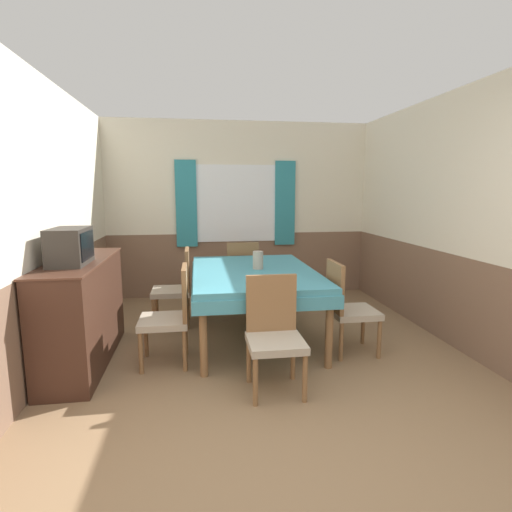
% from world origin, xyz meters
% --- Properties ---
extents(ground_plane, '(16.00, 16.00, 0.00)m').
position_xyz_m(ground_plane, '(0.00, 0.00, 0.00)').
color(ground_plane, '#846647').
extents(wall_back, '(4.29, 0.10, 2.60)m').
position_xyz_m(wall_back, '(-0.00, 4.28, 1.31)').
color(wall_back, silver).
rests_on(wall_back, ground_plane).
extents(wall_left, '(0.05, 4.66, 2.60)m').
position_xyz_m(wall_left, '(-1.97, 2.13, 1.30)').
color(wall_left, silver).
rests_on(wall_left, ground_plane).
extents(wall_right, '(0.05, 4.66, 2.60)m').
position_xyz_m(wall_right, '(1.97, 2.13, 1.30)').
color(wall_right, silver).
rests_on(wall_right, ground_plane).
extents(dining_table, '(1.31, 1.91, 0.75)m').
position_xyz_m(dining_table, '(-0.05, 2.41, 0.65)').
color(dining_table, teal).
rests_on(dining_table, ground_plane).
extents(chair_head_near, '(0.44, 0.44, 0.92)m').
position_xyz_m(chair_head_near, '(-0.05, 1.27, 0.48)').
color(chair_head_near, brown).
rests_on(chair_head_near, ground_plane).
extents(chair_right_near, '(0.44, 0.44, 0.92)m').
position_xyz_m(chair_right_near, '(0.80, 1.87, 0.48)').
color(chair_right_near, brown).
rests_on(chair_right_near, ground_plane).
extents(chair_left_far, '(0.44, 0.44, 0.92)m').
position_xyz_m(chair_left_far, '(-0.89, 2.96, 0.48)').
color(chair_left_far, brown).
rests_on(chair_left_far, ground_plane).
extents(chair_left_near, '(0.44, 0.44, 0.92)m').
position_xyz_m(chair_left_near, '(-0.89, 1.87, 0.48)').
color(chair_left_near, brown).
rests_on(chair_left_near, ground_plane).
extents(chair_head_window, '(0.44, 0.44, 0.92)m').
position_xyz_m(chair_head_window, '(-0.05, 3.56, 0.48)').
color(chair_head_window, brown).
rests_on(chair_head_window, ground_plane).
extents(sideboard, '(0.46, 1.54, 0.97)m').
position_xyz_m(sideboard, '(-1.71, 2.01, 0.50)').
color(sideboard, '#3D2319').
rests_on(sideboard, ground_plane).
extents(tv, '(0.29, 0.47, 0.31)m').
position_xyz_m(tv, '(-1.71, 1.80, 1.13)').
color(tv, '#2D2823').
rests_on(tv, sideboard).
extents(vase, '(0.11, 0.11, 0.19)m').
position_xyz_m(vase, '(0.01, 2.46, 0.85)').
color(vase, '#A39989').
rests_on(vase, dining_table).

